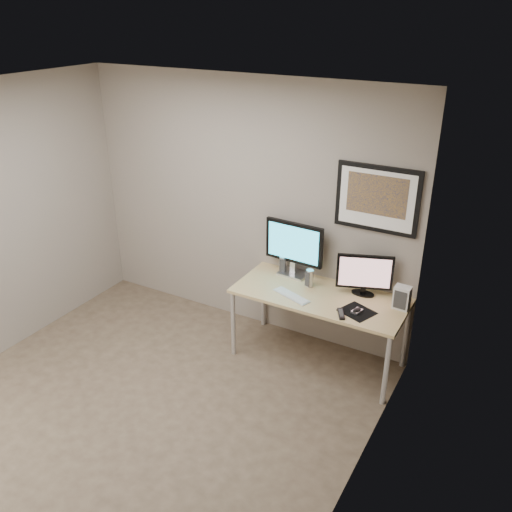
% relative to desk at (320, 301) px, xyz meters
% --- Properties ---
extents(floor, '(3.60, 3.60, 0.00)m').
position_rel_desk_xyz_m(floor, '(-1.00, -1.35, -0.66)').
color(floor, '#493C2E').
rests_on(floor, ground).
extents(room, '(3.60, 3.60, 3.60)m').
position_rel_desk_xyz_m(room, '(-1.00, -0.90, 0.98)').
color(room, white).
rests_on(room, ground).
extents(desk, '(1.60, 0.70, 0.73)m').
position_rel_desk_xyz_m(desk, '(0.00, 0.00, 0.00)').
color(desk, tan).
rests_on(desk, floor).
extents(framed_art, '(0.75, 0.04, 0.60)m').
position_rel_desk_xyz_m(framed_art, '(0.35, 0.33, 0.96)').
color(framed_art, black).
rests_on(framed_art, room).
extents(monitor_large, '(0.61, 0.21, 0.55)m').
position_rel_desk_xyz_m(monitor_large, '(-0.39, 0.24, 0.37)').
color(monitor_large, '#B8B8BD').
rests_on(monitor_large, desk).
extents(monitor_tv, '(0.49, 0.20, 0.40)m').
position_rel_desk_xyz_m(monitor_tv, '(0.34, 0.19, 0.28)').
color(monitor_tv, black).
rests_on(monitor_tv, desk).
extents(speaker_left, '(0.09, 0.09, 0.17)m').
position_rel_desk_xyz_m(speaker_left, '(-0.51, 0.23, 0.15)').
color(speaker_left, '#B8B8BD').
rests_on(speaker_left, desk).
extents(speaker_right, '(0.08, 0.08, 0.17)m').
position_rel_desk_xyz_m(speaker_right, '(-0.15, 0.10, 0.15)').
color(speaker_right, '#B8B8BD').
rests_on(speaker_right, desk).
extents(keyboard, '(0.40, 0.23, 0.01)m').
position_rel_desk_xyz_m(keyboard, '(-0.22, -0.16, 0.07)').
color(keyboard, silver).
rests_on(keyboard, desk).
extents(mousepad, '(0.34, 0.33, 0.00)m').
position_rel_desk_xyz_m(mousepad, '(0.41, -0.13, 0.07)').
color(mousepad, black).
rests_on(mousepad, desk).
extents(mouse, '(0.08, 0.11, 0.03)m').
position_rel_desk_xyz_m(mouse, '(0.41, -0.14, 0.09)').
color(mouse, black).
rests_on(mouse, mousepad).
extents(remote, '(0.13, 0.18, 0.02)m').
position_rel_desk_xyz_m(remote, '(0.30, -0.24, 0.08)').
color(remote, black).
rests_on(remote, desk).
extents(fan_unit, '(0.14, 0.11, 0.21)m').
position_rel_desk_xyz_m(fan_unit, '(0.72, 0.12, 0.17)').
color(fan_unit, silver).
rests_on(fan_unit, desk).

